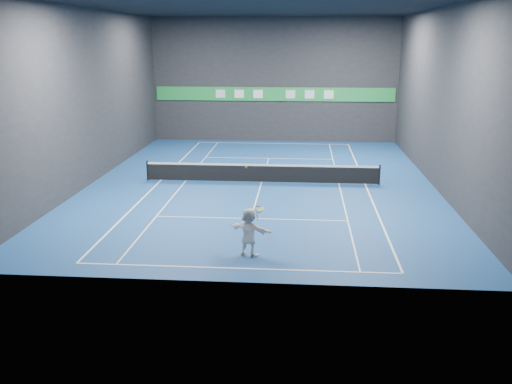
# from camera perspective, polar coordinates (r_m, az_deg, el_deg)

# --- Properties ---
(ground) EXTENTS (26.00, 26.00, 0.00)m
(ground) POSITION_cam_1_polar(r_m,az_deg,el_deg) (30.50, 0.56, 0.97)
(ground) COLOR navy
(ground) RESTS_ON ground
(ceiling) EXTENTS (26.00, 26.00, 0.00)m
(ceiling) POSITION_cam_1_polar(r_m,az_deg,el_deg) (29.63, 0.61, 18.11)
(ceiling) COLOR black
(ceiling) RESTS_ON ground
(wall_back) EXTENTS (18.00, 0.10, 9.00)m
(wall_back) POSITION_cam_1_polar(r_m,az_deg,el_deg) (42.66, 1.85, 11.10)
(wall_back) COLOR #252628
(wall_back) RESTS_ON ground
(wall_front) EXTENTS (18.00, 0.10, 9.00)m
(wall_front) POSITION_cam_1_polar(r_m,az_deg,el_deg) (16.89, -2.57, 5.11)
(wall_front) COLOR #252628
(wall_front) RESTS_ON ground
(wall_left) EXTENTS (0.10, 26.00, 9.00)m
(wall_left) POSITION_cam_1_polar(r_m,az_deg,el_deg) (31.66, -16.11, 9.18)
(wall_left) COLOR #252628
(wall_left) RESTS_ON ground
(wall_right) EXTENTS (0.10, 26.00, 9.00)m
(wall_right) POSITION_cam_1_polar(r_m,az_deg,el_deg) (30.44, 17.94, 8.83)
(wall_right) COLOR #252628
(wall_right) RESTS_ON ground
(baseline_near) EXTENTS (10.98, 0.08, 0.01)m
(baseline_near) POSITION_cam_1_polar(r_m,az_deg,el_deg) (19.22, -2.00, -7.63)
(baseline_near) COLOR white
(baseline_near) RESTS_ON ground
(baseline_far) EXTENTS (10.98, 0.08, 0.01)m
(baseline_far) POSITION_cam_1_polar(r_m,az_deg,el_deg) (42.11, 1.72, 4.89)
(baseline_far) COLOR white
(baseline_far) RESTS_ON ground
(sideline_doubles_left) EXTENTS (0.08, 23.78, 0.01)m
(sideline_doubles_left) POSITION_cam_1_polar(r_m,az_deg,el_deg) (31.36, -9.50, 1.16)
(sideline_doubles_left) COLOR white
(sideline_doubles_left) RESTS_ON ground
(sideline_doubles_right) EXTENTS (0.08, 23.78, 0.01)m
(sideline_doubles_right) POSITION_cam_1_polar(r_m,az_deg,el_deg) (30.61, 10.87, 0.75)
(sideline_doubles_right) COLOR white
(sideline_doubles_right) RESTS_ON ground
(sideline_singles_left) EXTENTS (0.06, 23.78, 0.01)m
(sideline_singles_left) POSITION_cam_1_polar(r_m,az_deg,el_deg) (31.05, -7.03, 1.11)
(sideline_singles_left) COLOR white
(sideline_singles_left) RESTS_ON ground
(sideline_singles_right) EXTENTS (0.06, 23.78, 0.01)m
(sideline_singles_right) POSITION_cam_1_polar(r_m,az_deg,el_deg) (30.49, 8.29, 0.81)
(sideline_singles_right) COLOR white
(sideline_singles_right) RESTS_ON ground
(service_line_near) EXTENTS (8.23, 0.06, 0.01)m
(service_line_near) POSITION_cam_1_polar(r_m,az_deg,el_deg) (24.36, -0.52, -2.67)
(service_line_near) COLOR white
(service_line_near) RESTS_ON ground
(service_line_far) EXTENTS (8.23, 0.06, 0.01)m
(service_line_far) POSITION_cam_1_polar(r_m,az_deg,el_deg) (36.72, 1.28, 3.39)
(service_line_far) COLOR white
(service_line_far) RESTS_ON ground
(center_service_line) EXTENTS (0.06, 12.80, 0.01)m
(center_service_line) POSITION_cam_1_polar(r_m,az_deg,el_deg) (30.50, 0.56, 0.97)
(center_service_line) COLOR white
(center_service_line) RESTS_ON ground
(player) EXTENTS (1.69, 1.14, 1.75)m
(player) POSITION_cam_1_polar(r_m,az_deg,el_deg) (20.02, -0.72, -4.01)
(player) COLOR white
(player) RESTS_ON ground
(tennis_ball) EXTENTS (0.07, 0.07, 0.07)m
(tennis_ball) POSITION_cam_1_polar(r_m,az_deg,el_deg) (19.39, -1.00, 2.50)
(tennis_ball) COLOR #C7F128
(tennis_ball) RESTS_ON player
(tennis_net) EXTENTS (12.50, 0.10, 1.07)m
(tennis_net) POSITION_cam_1_polar(r_m,az_deg,el_deg) (30.37, 0.56, 1.95)
(tennis_net) COLOR black
(tennis_net) RESTS_ON ground
(sponsor_banner) EXTENTS (17.64, 0.11, 1.00)m
(sponsor_banner) POSITION_cam_1_polar(r_m,az_deg,el_deg) (42.68, 1.83, 9.76)
(sponsor_banner) COLOR green
(sponsor_banner) RESTS_ON wall_back
(tennis_racket) EXTENTS (0.45, 0.38, 0.53)m
(tennis_racket) POSITION_cam_1_polar(r_m,az_deg,el_deg) (19.80, 0.27, -1.85)
(tennis_racket) COLOR red
(tennis_racket) RESTS_ON player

